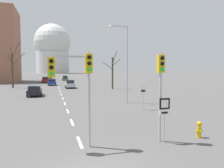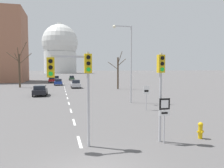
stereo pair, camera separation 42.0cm
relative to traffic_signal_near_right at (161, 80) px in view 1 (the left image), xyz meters
The scene contains 26 objects.
lane_stripe_0 5.53m from the traffic_signal_near_right, 166.99° to the left, with size 0.16×2.00×0.01m, color silver.
lane_stripe_1 7.73m from the traffic_signal_near_right, 127.91° to the left, with size 0.16×2.00×0.01m, color silver.
lane_stripe_2 11.37m from the traffic_signal_near_right, 113.17° to the left, with size 0.16×2.00×0.01m, color silver.
lane_stripe_3 15.47m from the traffic_signal_near_right, 106.44° to the left, with size 0.16×2.00×0.01m, color silver.
lane_stripe_4 19.75m from the traffic_signal_near_right, 102.69° to the left, with size 0.16×2.00×0.01m, color silver.
lane_stripe_5 24.11m from the traffic_signal_near_right, 100.31° to the left, with size 0.16×2.00×0.01m, color silver.
lane_stripe_6 28.51m from the traffic_signal_near_right, 98.68° to the left, with size 0.16×2.00×0.01m, color silver.
lane_stripe_7 32.94m from the traffic_signal_near_right, 97.49° to the left, with size 0.16×2.00×0.01m, color silver.
lane_stripe_8 37.39m from the traffic_signal_near_right, 96.59° to the left, with size 0.16×2.00×0.01m, color silver.
lane_stripe_9 41.84m from the traffic_signal_near_right, 95.88° to the left, with size 0.16×2.00×0.01m, color silver.
lane_stripe_10 46.31m from the traffic_signal_near_right, 95.31° to the left, with size 0.16×2.00×0.01m, color silver.
traffic_signal_near_right is the anchor object (origin of this frame).
traffic_signal_centre_tall 4.52m from the traffic_signal_near_right, behind, with size 2.16×0.34×4.82m.
route_sign_post 1.72m from the traffic_signal_near_right, 74.04° to the right, with size 0.60×0.08×2.47m.
speed_limit_sign 9.31m from the traffic_signal_near_right, 72.16° to the left, with size 0.60×0.08×2.37m.
fire_hydrant 3.78m from the traffic_signal_near_right, ahead, with size 0.40×0.34×0.94m.
street_lamp_right 13.65m from the traffic_signal_near_right, 79.77° to the left, with size 2.27×0.36×8.84m.
sedan_near_left 61.60m from the traffic_signal_near_right, 95.82° to the left, with size 1.84×3.83×1.64m.
sedan_near_right 34.68m from the traffic_signal_near_right, 93.42° to the left, with size 1.85×4.47×1.68m.
sedan_mid_centre 43.48m from the traffic_signal_near_right, 97.38° to the left, with size 1.92×3.98×1.53m.
sedan_far_left 24.28m from the traffic_signal_near_right, 109.55° to the left, with size 1.98×4.09×1.52m.
sedan_far_right 64.79m from the traffic_signal_near_right, 91.09° to the left, with size 1.79×4.46×1.57m.
sedan_distant_centre 54.97m from the traffic_signal_near_right, 97.78° to the left, with size 1.77×4.40×1.62m.
bare_tree_left_near 40.60m from the traffic_signal_near_right, 109.27° to the left, with size 5.13×3.37×9.54m.
bare_tree_right_near 30.81m from the traffic_signal_near_right, 79.14° to the left, with size 3.27×2.56×7.27m.
capitol_dome 182.02m from the traffic_signal_near_right, 91.35° to the left, with size 29.97×29.97×42.33m.
Camera 1 is at (-1.41, -7.48, 3.98)m, focal length 35.00 mm.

